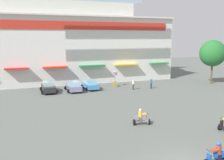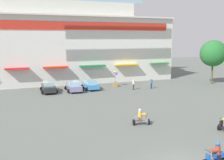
{
  "view_description": "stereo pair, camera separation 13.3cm",
  "coord_description": "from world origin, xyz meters",
  "px_view_note": "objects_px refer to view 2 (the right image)",
  "views": [
    {
      "loc": [
        -9.45,
        -12.14,
        7.67
      ],
      "look_at": [
        2.11,
        18.27,
        2.48
      ],
      "focal_mm": 42.31,
      "sensor_mm": 36.0,
      "label": 1
    },
    {
      "loc": [
        -9.32,
        -12.19,
        7.67
      ],
      "look_at": [
        2.11,
        18.27,
        2.48
      ],
      "focal_mm": 42.31,
      "sensor_mm": 36.0,
      "label": 2
    }
  ],
  "objects_px": {
    "parked_car_1": "(74,86)",
    "parked_car_2": "(90,85)",
    "plaza_tree_1": "(213,53)",
    "pedestrian_0": "(133,84)",
    "pedestrian_2": "(151,83)",
    "parked_car_0": "(49,87)",
    "balloon_vendor_cart": "(115,79)",
    "scooter_rider_0": "(216,156)",
    "scooter_rider_6": "(141,118)"
  },
  "relations": [
    {
      "from": "plaza_tree_1",
      "to": "parked_car_2",
      "type": "bearing_deg",
      "value": 173.32
    },
    {
      "from": "parked_car_1",
      "to": "parked_car_2",
      "type": "xyz_separation_m",
      "value": [
        2.66,
        0.47,
        -0.0
      ]
    },
    {
      "from": "scooter_rider_0",
      "to": "pedestrian_2",
      "type": "xyz_separation_m",
      "value": [
        8.54,
        23.34,
        0.28
      ]
    },
    {
      "from": "plaza_tree_1",
      "to": "parked_car_1",
      "type": "height_order",
      "value": "plaza_tree_1"
    },
    {
      "from": "pedestrian_0",
      "to": "parked_car_1",
      "type": "bearing_deg",
      "value": 166.09
    },
    {
      "from": "parked_car_1",
      "to": "scooter_rider_0",
      "type": "xyz_separation_m",
      "value": [
        3.07,
        -25.51,
        -0.1
      ]
    },
    {
      "from": "parked_car_0",
      "to": "parked_car_2",
      "type": "height_order",
      "value": "parked_car_0"
    },
    {
      "from": "pedestrian_0",
      "to": "pedestrian_2",
      "type": "relative_size",
      "value": 1.02
    },
    {
      "from": "pedestrian_0",
      "to": "pedestrian_2",
      "type": "bearing_deg",
      "value": -0.69
    },
    {
      "from": "pedestrian_0",
      "to": "scooter_rider_6",
      "type": "bearing_deg",
      "value": -112.83
    },
    {
      "from": "scooter_rider_0",
      "to": "balloon_vendor_cart",
      "type": "bearing_deg",
      "value": 81.48
    },
    {
      "from": "parked_car_2",
      "to": "pedestrian_0",
      "type": "bearing_deg",
      "value": -23.66
    },
    {
      "from": "parked_car_2",
      "to": "pedestrian_0",
      "type": "relative_size",
      "value": 2.41
    },
    {
      "from": "parked_car_0",
      "to": "scooter_rider_0",
      "type": "height_order",
      "value": "scooter_rider_0"
    },
    {
      "from": "parked_car_0",
      "to": "scooter_rider_0",
      "type": "bearing_deg",
      "value": -75.82
    },
    {
      "from": "plaza_tree_1",
      "to": "pedestrian_0",
      "type": "height_order",
      "value": "plaza_tree_1"
    },
    {
      "from": "parked_car_1",
      "to": "balloon_vendor_cart",
      "type": "xyz_separation_m",
      "value": [
        7.11,
        1.47,
        0.43
      ]
    },
    {
      "from": "pedestrian_2",
      "to": "scooter_rider_0",
      "type": "bearing_deg",
      "value": -110.09
    },
    {
      "from": "scooter_rider_0",
      "to": "pedestrian_0",
      "type": "xyz_separation_m",
      "value": [
        5.54,
        23.38,
        0.31
      ]
    },
    {
      "from": "parked_car_1",
      "to": "scooter_rider_6",
      "type": "distance_m",
      "value": 17.15
    },
    {
      "from": "parked_car_1",
      "to": "scooter_rider_6",
      "type": "relative_size",
      "value": 2.78
    },
    {
      "from": "parked_car_0",
      "to": "scooter_rider_6",
      "type": "xyz_separation_m",
      "value": [
        5.85,
        -17.51,
        -0.16
      ]
    },
    {
      "from": "parked_car_0",
      "to": "pedestrian_2",
      "type": "relative_size",
      "value": 2.75
    },
    {
      "from": "scooter_rider_0",
      "to": "balloon_vendor_cart",
      "type": "height_order",
      "value": "balloon_vendor_cart"
    },
    {
      "from": "parked_car_0",
      "to": "balloon_vendor_cart",
      "type": "xyz_separation_m",
      "value": [
        10.62,
        0.95,
        0.4
      ]
    },
    {
      "from": "plaza_tree_1",
      "to": "scooter_rider_0",
      "type": "height_order",
      "value": "plaza_tree_1"
    },
    {
      "from": "plaza_tree_1",
      "to": "parked_car_0",
      "type": "xyz_separation_m",
      "value": [
        -26.79,
        2.46,
        -4.37
      ]
    },
    {
      "from": "parked_car_0",
      "to": "parked_car_2",
      "type": "xyz_separation_m",
      "value": [
        6.17,
        -0.05,
        -0.03
      ]
    },
    {
      "from": "scooter_rider_6",
      "to": "pedestrian_2",
      "type": "bearing_deg",
      "value": 58.01
    },
    {
      "from": "parked_car_1",
      "to": "pedestrian_2",
      "type": "distance_m",
      "value": 11.8
    },
    {
      "from": "plaza_tree_1",
      "to": "scooter_rider_6",
      "type": "height_order",
      "value": "plaza_tree_1"
    },
    {
      "from": "parked_car_1",
      "to": "pedestrian_0",
      "type": "relative_size",
      "value": 2.63
    },
    {
      "from": "plaza_tree_1",
      "to": "parked_car_0",
      "type": "bearing_deg",
      "value": 174.75
    },
    {
      "from": "parked_car_1",
      "to": "balloon_vendor_cart",
      "type": "distance_m",
      "value": 7.27
    },
    {
      "from": "pedestrian_2",
      "to": "plaza_tree_1",
      "type": "bearing_deg",
      "value": 1.1
    },
    {
      "from": "parked_car_0",
      "to": "scooter_rider_6",
      "type": "distance_m",
      "value": 18.46
    },
    {
      "from": "parked_car_0",
      "to": "pedestrian_2",
      "type": "bearing_deg",
      "value": -10.08
    },
    {
      "from": "scooter_rider_0",
      "to": "parked_car_1",
      "type": "bearing_deg",
      "value": 96.85
    },
    {
      "from": "plaza_tree_1",
      "to": "parked_car_1",
      "type": "relative_size",
      "value": 1.7
    },
    {
      "from": "scooter_rider_0",
      "to": "balloon_vendor_cart",
      "type": "distance_m",
      "value": 27.28
    },
    {
      "from": "scooter_rider_6",
      "to": "parked_car_0",
      "type": "bearing_deg",
      "value": 108.49
    },
    {
      "from": "balloon_vendor_cart",
      "to": "plaza_tree_1",
      "type": "bearing_deg",
      "value": -11.91
    },
    {
      "from": "parked_car_2",
      "to": "balloon_vendor_cart",
      "type": "distance_m",
      "value": 4.58
    },
    {
      "from": "scooter_rider_0",
      "to": "pedestrian_2",
      "type": "height_order",
      "value": "pedestrian_2"
    },
    {
      "from": "scooter_rider_0",
      "to": "parked_car_2",
      "type": "bearing_deg",
      "value": 90.9
    },
    {
      "from": "scooter_rider_6",
      "to": "pedestrian_2",
      "type": "distance_m",
      "value": 17.48
    },
    {
      "from": "pedestrian_0",
      "to": "balloon_vendor_cart",
      "type": "height_order",
      "value": "balloon_vendor_cart"
    },
    {
      "from": "parked_car_0",
      "to": "pedestrian_0",
      "type": "distance_m",
      "value": 12.4
    },
    {
      "from": "plaza_tree_1",
      "to": "pedestrian_0",
      "type": "relative_size",
      "value": 4.47
    },
    {
      "from": "parked_car_2",
      "to": "balloon_vendor_cart",
      "type": "xyz_separation_m",
      "value": [
        4.45,
        0.99,
        0.43
      ]
    }
  ]
}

